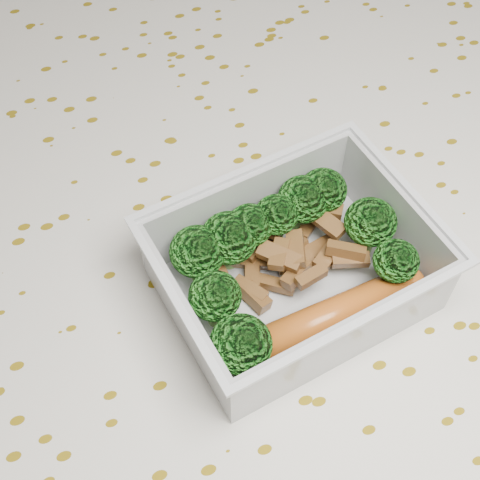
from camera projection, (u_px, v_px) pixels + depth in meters
name	position (u px, v px, depth m)	size (l,w,h in m)	color
dining_table	(228.00, 315.00, 0.57)	(1.40, 0.90, 0.75)	brown
tablecloth	(227.00, 285.00, 0.53)	(1.46, 0.96, 0.19)	silver
lunch_container	(294.00, 273.00, 0.47)	(0.20, 0.17, 0.06)	silver
broccoli_florets	(275.00, 247.00, 0.46)	(0.16, 0.13, 0.05)	#608C3F
meat_pile	(285.00, 256.00, 0.48)	(0.12, 0.07, 0.03)	brown
sausage	(329.00, 318.00, 0.45)	(0.15, 0.04, 0.03)	#B45619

